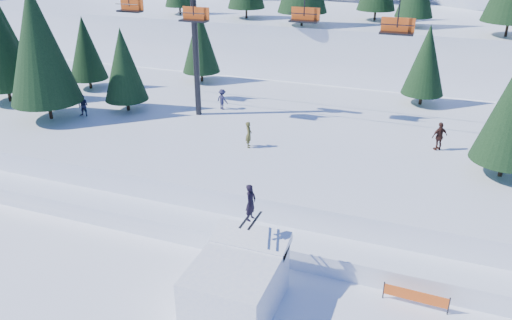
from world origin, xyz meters
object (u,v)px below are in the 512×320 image
(jump_kicker, at_px, (237,282))
(chairlift, at_px, (348,34))
(banner_near, at_px, (416,296))
(banner_far, at_px, (460,277))

(jump_kicker, relative_size, chairlift, 0.12)
(jump_kicker, height_order, banner_near, jump_kicker)
(banner_near, bearing_deg, chairlift, 114.99)
(banner_near, relative_size, banner_far, 1.06)
(jump_kicker, distance_m, banner_far, 10.53)
(jump_kicker, bearing_deg, chairlift, 86.30)
(banner_far, bearing_deg, chairlift, 125.47)
(banner_far, bearing_deg, banner_near, -130.70)
(jump_kicker, relative_size, banner_far, 2.01)
(chairlift, bearing_deg, jump_kicker, -93.70)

